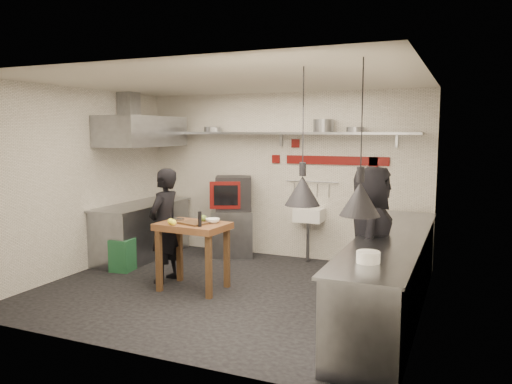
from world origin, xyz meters
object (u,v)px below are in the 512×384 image
at_px(combi_oven, 234,193).
at_px(prep_table, 193,256).
at_px(chef_left, 165,226).
at_px(chef_right, 371,238).
at_px(green_bin, 122,255).
at_px(oven_stand, 232,233).

xyz_separation_m(combi_oven, prep_table, (0.32, -1.94, -0.63)).
height_order(chef_left, chef_right, chef_right).
relative_size(combi_oven, green_bin, 1.20).
relative_size(prep_table, chef_left, 0.56).
distance_m(oven_stand, combi_oven, 0.69).
height_order(combi_oven, green_bin, combi_oven).
bearing_deg(chef_left, chef_right, 92.10).
xyz_separation_m(combi_oven, chef_right, (2.67, -1.72, -0.22)).
bearing_deg(prep_table, green_bin, 170.33).
bearing_deg(oven_stand, green_bin, -150.65).
height_order(oven_stand, combi_oven, combi_oven).
distance_m(combi_oven, green_bin, 2.13).
bearing_deg(combi_oven, oven_stand, -151.17).
xyz_separation_m(prep_table, chef_right, (2.35, 0.22, 0.41)).
distance_m(combi_oven, prep_table, 2.07).
height_order(prep_table, chef_right, chef_right).
height_order(green_bin, chef_right, chef_right).
xyz_separation_m(oven_stand, chef_right, (2.69, -1.70, 0.47)).
bearing_deg(chef_left, oven_stand, 173.93).
relative_size(oven_stand, combi_oven, 1.33).
distance_m(combi_oven, chef_right, 3.19).
bearing_deg(chef_left, prep_table, 75.14).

